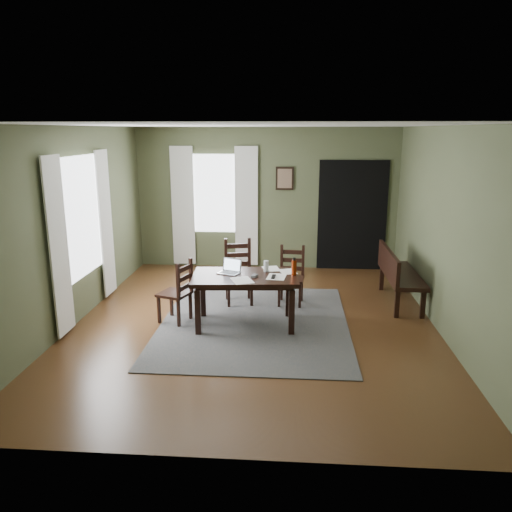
# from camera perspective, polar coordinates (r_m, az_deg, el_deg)

# --- Properties ---
(ground) EXTENTS (5.00, 6.00, 0.01)m
(ground) POSITION_cam_1_polar(r_m,az_deg,el_deg) (7.09, -0.18, -7.70)
(ground) COLOR #492C16
(room_shell) EXTENTS (5.02, 6.02, 2.71)m
(room_shell) POSITION_cam_1_polar(r_m,az_deg,el_deg) (6.63, -0.19, 6.94)
(room_shell) COLOR #4D5537
(room_shell) RESTS_ON ground
(rug) EXTENTS (2.60, 3.20, 0.01)m
(rug) POSITION_cam_1_polar(r_m,az_deg,el_deg) (7.09, -0.18, -7.62)
(rug) COLOR #3F3F3F
(rug) RESTS_ON ground
(dining_table) EXTENTS (1.48, 0.96, 0.71)m
(dining_table) POSITION_cam_1_polar(r_m,az_deg,el_deg) (6.81, -1.25, -2.92)
(dining_table) COLOR black
(dining_table) RESTS_ON rug
(chair_end) EXTENTS (0.50, 0.50, 0.90)m
(chair_end) POSITION_cam_1_polar(r_m,az_deg,el_deg) (7.07, -8.99, -4.10)
(chair_end) COLOR black
(chair_end) RESTS_ON rug
(chair_back_left) EXTENTS (0.51, 0.51, 0.99)m
(chair_back_left) POSITION_cam_1_polar(r_m,az_deg,el_deg) (7.78, -2.00, -1.88)
(chair_back_left) COLOR black
(chair_back_left) RESTS_ON rug
(chair_back_right) EXTENTS (0.43, 0.43, 0.90)m
(chair_back_right) POSITION_cam_1_polar(r_m,az_deg,el_deg) (7.75, 4.05, -2.32)
(chair_back_right) COLOR black
(chair_back_right) RESTS_ON rug
(bench) EXTENTS (0.49, 1.51, 0.85)m
(bench) POSITION_cam_1_polar(r_m,az_deg,el_deg) (8.04, 15.81, -1.72)
(bench) COLOR black
(bench) RESTS_ON ground
(laptop) EXTENTS (0.34, 0.31, 0.19)m
(laptop) POSITION_cam_1_polar(r_m,az_deg,el_deg) (6.90, -2.96, -1.52)
(laptop) COLOR #B7B7BC
(laptop) RESTS_ON dining_table
(computer_mouse) EXTENTS (0.09, 0.12, 0.04)m
(computer_mouse) POSITION_cam_1_polar(r_m,az_deg,el_deg) (6.69, -0.18, -2.29)
(computer_mouse) COLOR #3F3F42
(computer_mouse) RESTS_ON dining_table
(tv_remote) EXTENTS (0.06, 0.18, 0.02)m
(tv_remote) POSITION_cam_1_polar(r_m,az_deg,el_deg) (6.69, 2.02, -2.38)
(tv_remote) COLOR black
(tv_remote) RESTS_ON dining_table
(drinking_glass) EXTENTS (0.08, 0.08, 0.16)m
(drinking_glass) POSITION_cam_1_polar(r_m,az_deg,el_deg) (6.94, 1.17, -1.17)
(drinking_glass) COLOR silver
(drinking_glass) RESTS_ON dining_table
(water_bottle) EXTENTS (0.07, 0.07, 0.24)m
(water_bottle) POSITION_cam_1_polar(r_m,az_deg,el_deg) (6.78, 4.37, -1.28)
(water_bottle) COLOR #9D2D0C
(water_bottle) RESTS_ON dining_table
(paper_b) EXTENTS (0.28, 0.34, 0.00)m
(paper_b) POSITION_cam_1_polar(r_m,az_deg,el_deg) (6.72, 2.36, -2.38)
(paper_b) COLOR white
(paper_b) RESTS_ON dining_table
(paper_c) EXTENTS (0.29, 0.34, 0.00)m
(paper_c) POSITION_cam_1_polar(r_m,az_deg,el_deg) (7.09, 1.74, -1.47)
(paper_c) COLOR white
(paper_c) RESTS_ON dining_table
(paper_d) EXTENTS (0.29, 0.33, 0.00)m
(paper_d) POSITION_cam_1_polar(r_m,az_deg,el_deg) (6.97, 3.64, -1.79)
(paper_d) COLOR white
(paper_d) RESTS_ON dining_table
(paper_e) EXTENTS (0.36, 0.40, 0.00)m
(paper_e) POSITION_cam_1_polar(r_m,az_deg,el_deg) (6.55, -1.61, -2.80)
(paper_e) COLOR white
(paper_e) RESTS_ON dining_table
(window_left) EXTENTS (0.01, 1.30, 1.70)m
(window_left) POSITION_cam_1_polar(r_m,az_deg,el_deg) (7.48, -19.34, 4.24)
(window_left) COLOR white
(window_left) RESTS_ON ground
(window_back) EXTENTS (1.00, 0.01, 1.50)m
(window_back) POSITION_cam_1_polar(r_m,az_deg,el_deg) (9.72, -4.77, 7.12)
(window_back) COLOR white
(window_back) RESTS_ON ground
(curtain_left_near) EXTENTS (0.03, 0.48, 2.30)m
(curtain_left_near) POSITION_cam_1_polar(r_m,az_deg,el_deg) (6.79, -21.63, 0.92)
(curtain_left_near) COLOR silver
(curtain_left_near) RESTS_ON ground
(curtain_left_far) EXTENTS (0.03, 0.48, 2.30)m
(curtain_left_far) POSITION_cam_1_polar(r_m,az_deg,el_deg) (8.26, -16.79, 3.55)
(curtain_left_far) COLOR silver
(curtain_left_far) RESTS_ON ground
(curtain_back_left) EXTENTS (0.44, 0.03, 2.30)m
(curtain_back_left) POSITION_cam_1_polar(r_m,az_deg,el_deg) (9.84, -8.35, 5.64)
(curtain_back_left) COLOR silver
(curtain_back_left) RESTS_ON ground
(curtain_back_right) EXTENTS (0.44, 0.03, 2.30)m
(curtain_back_right) POSITION_cam_1_polar(r_m,az_deg,el_deg) (9.65, -1.11, 5.62)
(curtain_back_right) COLOR silver
(curtain_back_right) RESTS_ON ground
(framed_picture) EXTENTS (0.34, 0.03, 0.44)m
(framed_picture) POSITION_cam_1_polar(r_m,az_deg,el_deg) (9.57, 3.30, 8.84)
(framed_picture) COLOR black
(framed_picture) RESTS_ON ground
(doorway_back) EXTENTS (1.30, 0.03, 2.10)m
(doorway_back) POSITION_cam_1_polar(r_m,az_deg,el_deg) (9.73, 10.94, 4.54)
(doorway_back) COLOR black
(doorway_back) RESTS_ON ground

